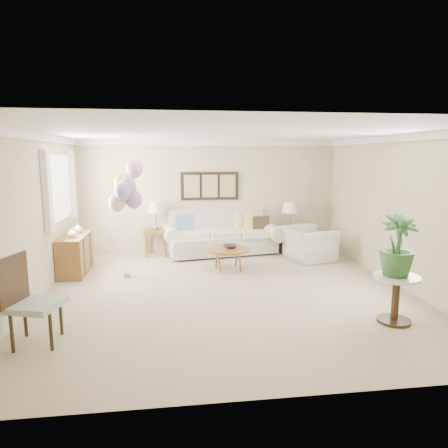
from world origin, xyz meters
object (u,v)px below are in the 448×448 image
accent_chair (28,298)px  balloon_cluster (126,189)px  sofa (221,237)px  armchair (308,243)px  coffee_table (228,250)px

accent_chair → balloon_cluster: (0.91, 2.58, 1.08)m
sofa → accent_chair: 5.11m
armchair → accent_chair: 5.79m
coffee_table → accent_chair: bearing=-134.7°
sofa → balloon_cluster: (-1.94, -1.67, 1.26)m
armchair → balloon_cluster: balloon_cluster is taller
coffee_table → balloon_cluster: size_ratio=0.40×
sofa → armchair: bearing=-23.8°
armchair → balloon_cluster: bearing=91.5°
coffee_table → accent_chair: 3.99m
sofa → accent_chair: size_ratio=2.58×
accent_chair → sofa: bearing=56.2°
accent_chair → armchair: bearing=36.6°
accent_chair → balloon_cluster: bearing=70.6°
armchair → balloon_cluster: (-3.74, -0.87, 1.31)m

